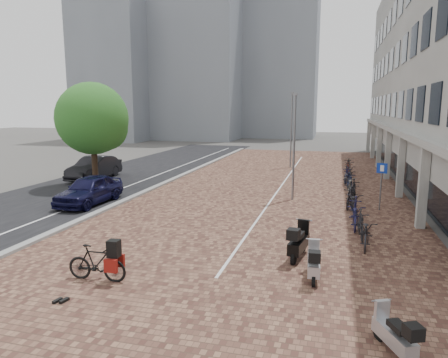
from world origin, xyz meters
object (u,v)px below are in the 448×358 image
at_px(car_navy, 89,190).
at_px(scooter_mid, 299,241).
at_px(car_dark, 94,168).
at_px(scooter_front, 314,262).
at_px(parking_sign, 381,179).
at_px(hero_bike, 97,262).
at_px(scooter_back, 394,333).

height_order(car_navy, scooter_mid, car_navy).
xyz_separation_m(car_navy, scooter_mid, (10.94, -5.00, -0.14)).
bearing_deg(car_navy, car_dark, 121.58).
relative_size(car_navy, scooter_front, 2.82).
relative_size(car_navy, parking_sign, 1.89).
bearing_deg(hero_bike, car_navy, 31.63).
relative_size(car_dark, scooter_front, 3.10).
distance_m(car_dark, scooter_mid, 18.72).
bearing_deg(scooter_back, hero_bike, 143.13).
height_order(hero_bike, scooter_front, hero_bike).
bearing_deg(hero_bike, car_dark, 30.11).
bearing_deg(car_dark, hero_bike, -58.03).
bearing_deg(scooter_mid, hero_bike, -139.39).
distance_m(hero_bike, scooter_mid, 6.27).
distance_m(scooter_mid, parking_sign, 8.11).
height_order(scooter_mid, parking_sign, parking_sign).
xyz_separation_m(car_navy, parking_sign, (14.11, 2.41, 0.78)).
height_order(car_navy, scooter_front, car_navy).
relative_size(scooter_front, parking_sign, 0.67).
relative_size(hero_bike, scooter_front, 1.17).
bearing_deg(hero_bike, scooter_mid, -61.01).
distance_m(car_dark, scooter_front, 20.12).
relative_size(car_navy, scooter_back, 3.09).
relative_size(scooter_mid, parking_sign, 0.76).
relative_size(scooter_front, scooter_back, 1.10).
xyz_separation_m(car_navy, car_dark, (-3.83, 6.49, 0.05)).
height_order(scooter_back, parking_sign, parking_sign).
bearing_deg(hero_bike, scooter_back, -104.34).
bearing_deg(car_dark, parking_sign, -13.42).
bearing_deg(parking_sign, scooter_mid, -95.32).
bearing_deg(scooter_mid, car_dark, 151.29).
xyz_separation_m(hero_bike, scooter_back, (7.64, -1.61, -0.08)).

